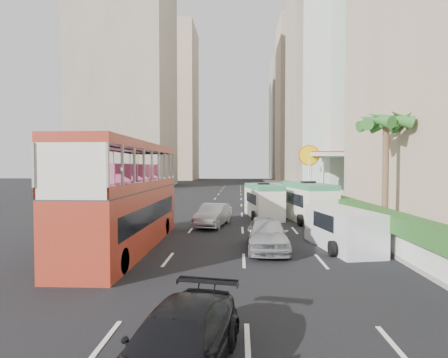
# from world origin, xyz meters

# --- Properties ---
(ground_plane) EXTENTS (200.00, 200.00, 0.00)m
(ground_plane) POSITION_xyz_m (0.00, 0.00, 0.00)
(ground_plane) COLOR black
(ground_plane) RESTS_ON ground
(double_decker_bus) EXTENTS (2.50, 11.00, 5.06)m
(double_decker_bus) POSITION_xyz_m (-6.00, 0.00, 2.53)
(double_decker_bus) COLOR #A4301D
(double_decker_bus) RESTS_ON ground
(car_silver_lane_a) EXTENTS (2.39, 4.64, 1.46)m
(car_silver_lane_a) POSITION_xyz_m (-2.33, 6.42, 0.00)
(car_silver_lane_a) COLOR #AEB0B5
(car_silver_lane_a) RESTS_ON ground
(car_silver_lane_b) EXTENTS (1.90, 4.62, 1.57)m
(car_silver_lane_b) POSITION_xyz_m (0.71, -0.10, 0.00)
(car_silver_lane_b) COLOR #AEB0B5
(car_silver_lane_b) RESTS_ON ground
(van_asset) EXTENTS (2.87, 5.15, 1.36)m
(van_asset) POSITION_xyz_m (1.48, 15.75, 0.00)
(van_asset) COLOR silver
(van_asset) RESTS_ON ground
(minibus_near) EXTENTS (2.82, 5.97, 2.54)m
(minibus_near) POSITION_xyz_m (1.25, 10.71, 1.27)
(minibus_near) COLOR silver
(minibus_near) RESTS_ON ground
(minibus_far) EXTENTS (2.96, 6.44, 2.75)m
(minibus_far) POSITION_xyz_m (4.33, 8.77, 1.38)
(minibus_far) COLOR silver
(minibus_far) RESTS_ON ground
(panel_van_near) EXTENTS (2.73, 5.01, 1.90)m
(panel_van_near) POSITION_xyz_m (4.31, 0.39, 0.95)
(panel_van_near) COLOR silver
(panel_van_near) RESTS_ON ground
(panel_van_far) EXTENTS (2.28, 4.77, 1.85)m
(panel_van_far) POSITION_xyz_m (4.02, 22.19, 0.92)
(panel_van_far) COLOR silver
(panel_van_far) RESTS_ON ground
(sidewalk) EXTENTS (6.00, 120.00, 0.18)m
(sidewalk) POSITION_xyz_m (9.00, 25.00, 0.09)
(sidewalk) COLOR #99968C
(sidewalk) RESTS_ON ground
(kerb_wall) EXTENTS (0.30, 44.00, 1.00)m
(kerb_wall) POSITION_xyz_m (6.20, 14.00, 0.68)
(kerb_wall) COLOR silver
(kerb_wall) RESTS_ON sidewalk
(hedge) EXTENTS (1.10, 44.00, 0.70)m
(hedge) POSITION_xyz_m (6.20, 14.00, 1.53)
(hedge) COLOR #2D6626
(hedge) RESTS_ON kerb_wall
(palm_tree) EXTENTS (0.36, 0.36, 6.40)m
(palm_tree) POSITION_xyz_m (7.80, 4.00, 3.38)
(palm_tree) COLOR brown
(palm_tree) RESTS_ON sidewalk
(shell_station) EXTENTS (6.50, 8.00, 5.50)m
(shell_station) POSITION_xyz_m (10.00, 23.00, 2.75)
(shell_station) COLOR silver
(shell_station) RESTS_ON ground
(tower_mid) EXTENTS (16.00, 16.00, 50.00)m
(tower_mid) POSITION_xyz_m (18.00, 58.00, 25.00)
(tower_mid) COLOR tan
(tower_mid) RESTS_ON ground
(tower_far_a) EXTENTS (14.00, 14.00, 44.00)m
(tower_far_a) POSITION_xyz_m (17.00, 82.00, 22.00)
(tower_far_a) COLOR tan
(tower_far_a) RESTS_ON ground
(tower_far_b) EXTENTS (14.00, 14.00, 40.00)m
(tower_far_b) POSITION_xyz_m (17.00, 104.00, 20.00)
(tower_far_b) COLOR tan
(tower_far_b) RESTS_ON ground
(tower_left_a) EXTENTS (18.00, 18.00, 52.00)m
(tower_left_a) POSITION_xyz_m (-24.00, 55.00, 26.00)
(tower_left_a) COLOR tan
(tower_left_a) RESTS_ON ground
(tower_left_b) EXTENTS (16.00, 16.00, 46.00)m
(tower_left_b) POSITION_xyz_m (-22.00, 90.00, 23.00)
(tower_left_b) COLOR tan
(tower_left_b) RESTS_ON ground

